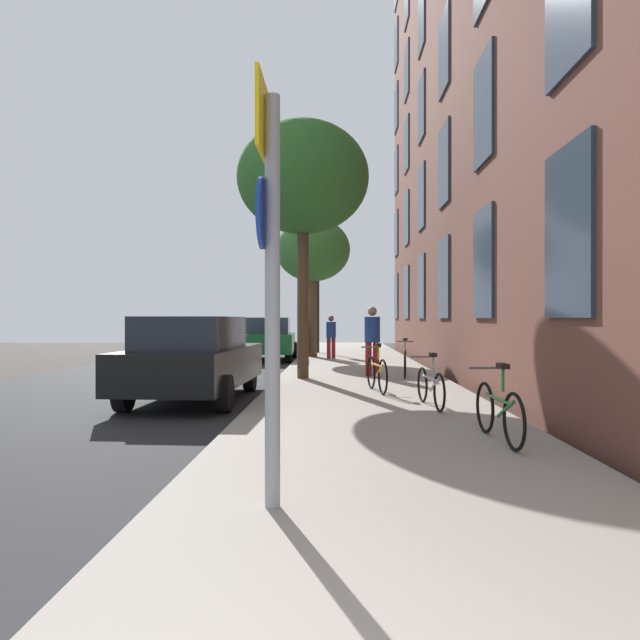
{
  "coord_description": "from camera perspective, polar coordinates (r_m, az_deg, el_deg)",
  "views": [
    {
      "loc": [
        0.5,
        -1.12,
        1.59
      ],
      "look_at": [
        0.19,
        9.29,
        1.57
      ],
      "focal_mm": 31.97,
      "sensor_mm": 36.0,
      "label": 1
    }
  ],
  "objects": [
    {
      "name": "ground_plane",
      "position": [
        16.46,
        -8.48,
        -5.41
      ],
      "size": [
        41.8,
        41.8,
        0.0
      ],
      "primitive_type": "plane",
      "color": "#332D28"
    },
    {
      "name": "road_asphalt",
      "position": [
        16.95,
        -15.51,
        -5.24
      ],
      "size": [
        7.0,
        38.0,
        0.01
      ],
      "primitive_type": "cube",
      "color": "#232326",
      "rests_on": "ground"
    },
    {
      "name": "sidewalk",
      "position": [
        16.21,
        3.84,
        -5.29
      ],
      "size": [
        4.2,
        38.0,
        0.12
      ],
      "primitive_type": "cube",
      "color": "gray",
      "rests_on": "ground"
    },
    {
      "name": "building_facade",
      "position": [
        17.92,
        13.28,
        27.31
      ],
      "size": [
        0.56,
        27.0,
        19.52
      ],
      "color": "brown",
      "rests_on": "ground"
    },
    {
      "name": "sign_post",
      "position": [
        4.49,
        -5.09,
        6.11
      ],
      "size": [
        0.16,
        0.6,
        3.34
      ],
      "color": "gray",
      "rests_on": "sidewalk"
    },
    {
      "name": "traffic_light",
      "position": [
        24.71,
        -0.44,
        2.36
      ],
      "size": [
        0.43,
        0.24,
        3.54
      ],
      "color": "black",
      "rests_on": "sidewalk"
    },
    {
      "name": "tree_near",
      "position": [
        14.48,
        -1.72,
        13.94
      ],
      "size": [
        3.26,
        3.26,
        6.34
      ],
      "color": "#4C3823",
      "rests_on": "sidewalk"
    },
    {
      "name": "tree_far",
      "position": [
        22.15,
        -0.71,
        6.92
      ],
      "size": [
        2.87,
        2.87,
        5.36
      ],
      "color": "brown",
      "rests_on": "sidewalk"
    },
    {
      "name": "bicycle_0",
      "position": [
        7.22,
        17.45,
        -8.65
      ],
      "size": [
        0.42,
        1.67,
        0.95
      ],
      "color": "black",
      "rests_on": "sidewalk"
    },
    {
      "name": "bicycle_1",
      "position": [
        9.71,
        11.01,
        -6.48
      ],
      "size": [
        0.42,
        1.69,
        0.91
      ],
      "color": "black",
      "rests_on": "sidewalk"
    },
    {
      "name": "bicycle_2",
      "position": [
        11.55,
        5.71,
        -5.26
      ],
      "size": [
        0.45,
        1.69,
        0.98
      ],
      "color": "black",
      "rests_on": "sidewalk"
    },
    {
      "name": "bicycle_3",
      "position": [
        14.68,
        8.51,
        -4.11
      ],
      "size": [
        0.42,
        1.72,
        0.98
      ],
      "color": "black",
      "rests_on": "sidewalk"
    },
    {
      "name": "pedestrian_0",
      "position": [
        14.69,
        5.25,
        -1.64
      ],
      "size": [
        0.56,
        0.56,
        1.78
      ],
      "color": "maroon",
      "rests_on": "sidewalk"
    },
    {
      "name": "pedestrian_1",
      "position": [
        20.9,
        1.12,
        -1.41
      ],
      "size": [
        0.5,
        0.5,
        1.59
      ],
      "color": "maroon",
      "rests_on": "sidewalk"
    },
    {
      "name": "car_0",
      "position": [
        11.22,
        -12.52,
        -3.69
      ],
      "size": [
        2.04,
        4.42,
        1.62
      ],
      "color": "black",
      "rests_on": "road_asphalt"
    },
    {
      "name": "car_1",
      "position": [
        21.79,
        -5.06,
        -1.84
      ],
      "size": [
        2.01,
        4.19,
        1.62
      ],
      "color": "#19662D",
      "rests_on": "road_asphalt"
    }
  ]
}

